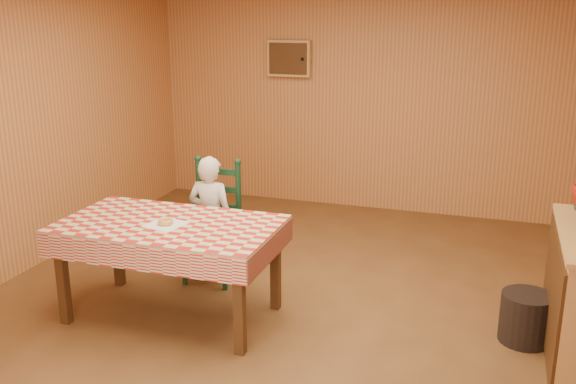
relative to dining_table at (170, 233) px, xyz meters
The scene contains 8 objects.
ground 1.08m from the dining_table, 19.56° to the left, with size 6.00×6.00×0.00m, color brown.
cabin_walls 1.60m from the dining_table, 45.98° to the left, with size 5.10×6.05×2.65m.
dining_table is the anchor object (origin of this frame).
ladder_chair 0.81m from the dining_table, 90.00° to the left, with size 0.44×0.40×1.08m.
seated_child 0.74m from the dining_table, 90.00° to the left, with size 0.41×0.27×1.12m, color silver.
napkin 0.10m from the dining_table, 90.00° to the right, with size 0.26×0.26×0.00m, color white.
donut 0.12m from the dining_table, 90.00° to the right, with size 0.12×0.12×0.04m, color gold.
storage_bin 2.69m from the dining_table, ahead, with size 0.37×0.37×0.37m, color black.
Camera 1 is at (1.51, -4.34, 2.34)m, focal length 40.00 mm.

